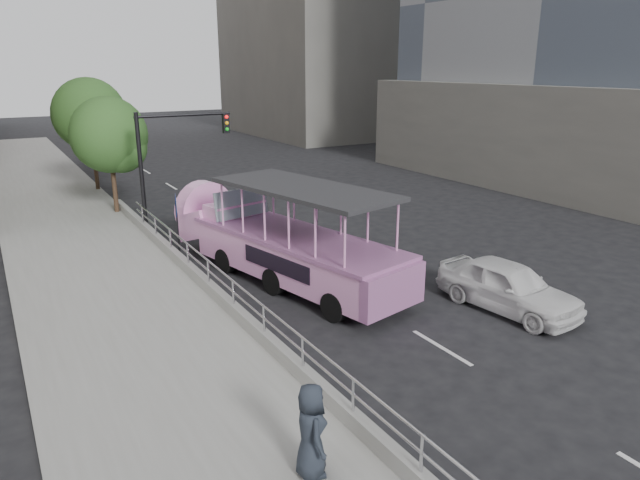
{
  "coord_description": "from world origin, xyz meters",
  "views": [
    {
      "loc": [
        -8.54,
        -11.9,
        7.06
      ],
      "look_at": [
        -0.75,
        1.26,
        2.35
      ],
      "focal_mm": 32.0,
      "sensor_mm": 36.0,
      "label": 1
    }
  ],
  "objects_px": {
    "duck_boat": "(277,242)",
    "street_tree_near": "(112,138)",
    "car": "(508,286)",
    "traffic_signal": "(168,152)",
    "street_tree_far": "(92,117)",
    "pedestrian_far": "(311,431)",
    "parking_sign": "(177,218)"
  },
  "relations": [
    {
      "from": "duck_boat",
      "to": "car",
      "type": "xyz_separation_m",
      "value": [
        4.66,
        -6.0,
        -0.51
      ]
    },
    {
      "from": "parking_sign",
      "to": "car",
      "type": "bearing_deg",
      "value": -54.45
    },
    {
      "from": "pedestrian_far",
      "to": "traffic_signal",
      "type": "bearing_deg",
      "value": 3.29
    },
    {
      "from": "car",
      "to": "street_tree_far",
      "type": "height_order",
      "value": "street_tree_far"
    },
    {
      "from": "duck_boat",
      "to": "pedestrian_far",
      "type": "height_order",
      "value": "duck_boat"
    },
    {
      "from": "duck_boat",
      "to": "traffic_signal",
      "type": "distance_m",
      "value": 8.09
    },
    {
      "from": "traffic_signal",
      "to": "street_tree_far",
      "type": "bearing_deg",
      "value": 98.43
    },
    {
      "from": "parking_sign",
      "to": "traffic_signal",
      "type": "xyz_separation_m",
      "value": [
        0.94,
        3.89,
        1.93
      ]
    },
    {
      "from": "traffic_signal",
      "to": "street_tree_near",
      "type": "height_order",
      "value": "street_tree_near"
    },
    {
      "from": "traffic_signal",
      "to": "street_tree_near",
      "type": "bearing_deg",
      "value": 114.98
    },
    {
      "from": "duck_boat",
      "to": "traffic_signal",
      "type": "relative_size",
      "value": 2.02
    },
    {
      "from": "car",
      "to": "street_tree_far",
      "type": "xyz_separation_m",
      "value": [
        -7.43,
        23.08,
        3.55
      ]
    },
    {
      "from": "car",
      "to": "traffic_signal",
      "type": "xyz_separation_m",
      "value": [
        -6.03,
        13.65,
        2.74
      ]
    },
    {
      "from": "car",
      "to": "duck_boat",
      "type": "bearing_deg",
      "value": 121.28
    },
    {
      "from": "parking_sign",
      "to": "street_tree_far",
      "type": "bearing_deg",
      "value": 91.97
    },
    {
      "from": "duck_boat",
      "to": "traffic_signal",
      "type": "height_order",
      "value": "traffic_signal"
    },
    {
      "from": "car",
      "to": "traffic_signal",
      "type": "relative_size",
      "value": 0.85
    },
    {
      "from": "traffic_signal",
      "to": "street_tree_near",
      "type": "relative_size",
      "value": 0.91
    },
    {
      "from": "car",
      "to": "parking_sign",
      "type": "xyz_separation_m",
      "value": [
        -6.97,
        9.76,
        0.81
      ]
    },
    {
      "from": "pedestrian_far",
      "to": "traffic_signal",
      "type": "distance_m",
      "value": 17.61
    },
    {
      "from": "parking_sign",
      "to": "traffic_signal",
      "type": "distance_m",
      "value": 4.44
    },
    {
      "from": "street_tree_far",
      "to": "duck_boat",
      "type": "bearing_deg",
      "value": -80.77
    },
    {
      "from": "street_tree_far",
      "to": "car",
      "type": "bearing_deg",
      "value": -72.15
    },
    {
      "from": "duck_boat",
      "to": "car",
      "type": "bearing_deg",
      "value": -52.2
    },
    {
      "from": "parking_sign",
      "to": "pedestrian_far",
      "type": "bearing_deg",
      "value": -97.85
    },
    {
      "from": "duck_boat",
      "to": "street_tree_far",
      "type": "xyz_separation_m",
      "value": [
        -2.77,
        17.08,
        3.04
      ]
    },
    {
      "from": "car",
      "to": "street_tree_near",
      "type": "bearing_deg",
      "value": 107.56
    },
    {
      "from": "pedestrian_far",
      "to": "street_tree_far",
      "type": "distance_m",
      "value": 26.89
    },
    {
      "from": "duck_boat",
      "to": "pedestrian_far",
      "type": "xyz_separation_m",
      "value": [
        -4.16,
        -9.59,
        -0.1
      ]
    },
    {
      "from": "street_tree_near",
      "to": "traffic_signal",
      "type": "bearing_deg",
      "value": -65.02
    },
    {
      "from": "duck_boat",
      "to": "street_tree_near",
      "type": "distance_m",
      "value": 11.75
    },
    {
      "from": "car",
      "to": "parking_sign",
      "type": "relative_size",
      "value": 1.8
    }
  ]
}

